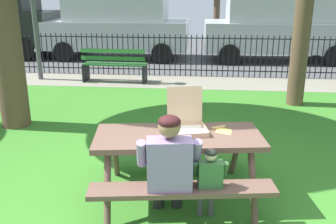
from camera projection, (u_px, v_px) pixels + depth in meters
ground at (180, 165)px, 5.19m from camera, size 28.00×10.81×0.02m
cobblestone_walkway at (192, 82)px, 9.64m from camera, size 28.00×1.40×0.01m
street_asphalt at (197, 53)px, 13.93m from camera, size 28.00×7.67×0.01m
picnic_table_foreground at (178, 149)px, 4.19m from camera, size 1.99×1.71×0.79m
pizza_box_open at (187, 120)px, 4.25m from camera, size 0.49×0.52×0.46m
pizza_slice_on_table at (223, 130)px, 4.26m from camera, size 0.25×0.27×0.02m
adult_at_table at (169, 165)px, 3.69m from camera, size 0.63×0.63×1.19m
child_at_table at (209, 179)px, 3.72m from camera, size 0.35×0.35×0.85m
iron_fence_streetside at (194, 55)px, 10.12m from camera, size 18.82×0.03×1.10m
park_bench_center at (115, 66)px, 9.55m from camera, size 1.61×0.52×0.85m
parked_car_left at (118, 25)px, 12.58m from camera, size 4.61×1.98×2.08m
parked_car_center at (278, 26)px, 12.12m from camera, size 4.65×2.05×2.08m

